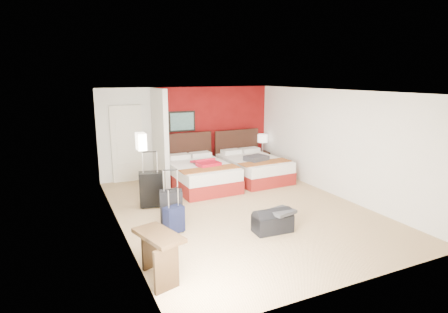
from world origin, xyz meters
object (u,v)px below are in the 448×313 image
suitcase_black (151,190)px  desk (159,256)px  nightstand (262,160)px  table_lamp (262,143)px  suitcase_navy (174,221)px  bed_left (201,175)px  bed_right (254,169)px  red_suitcase_open (206,163)px  duffel_bag (273,222)px  suitcase_charcoal (171,208)px

suitcase_black → desk: size_ratio=0.92×
nightstand → table_lamp: size_ratio=0.95×
suitcase_navy → nightstand: bearing=23.9°
bed_left → suitcase_black: suitcase_black is taller
table_lamp → desk: 6.67m
bed_right → red_suitcase_open: 1.55m
bed_right → suitcase_navy: bearing=-143.6°
duffel_bag → desk: size_ratio=0.87×
bed_right → nightstand: size_ratio=3.83×
duffel_bag → red_suitcase_open: bearing=94.6°
red_suitcase_open → suitcase_charcoal: 2.43m
nightstand → red_suitcase_open: bearing=-148.6°
red_suitcase_open → table_lamp: 2.60m
bed_left → suitcase_charcoal: (-1.39, -1.99, 0.01)m
bed_right → suitcase_black: suitcase_black is taller
nightstand → suitcase_navy: nightstand is taller
suitcase_black → suitcase_charcoal: (0.12, -1.08, -0.06)m
red_suitcase_open → suitcase_black: 1.82m
red_suitcase_open → nightstand: 2.63m
bed_left → bed_right: (1.60, 0.07, -0.01)m
bed_left → duffel_bag: size_ratio=2.89×
bed_right → desk: desk is taller
suitcase_charcoal → suitcase_navy: bearing=-86.5°
desk → table_lamp: bearing=30.3°
table_lamp → suitcase_black: 4.42m
suitcase_navy → duffel_bag: size_ratio=0.68×
bed_left → suitcase_navy: 2.86m
suitcase_charcoal → nightstand: bearing=53.2°
bed_right → suitcase_black: (-3.11, -0.98, 0.08)m
nightstand → desk: (-4.56, -4.85, 0.08)m
red_suitcase_open → suitcase_charcoal: red_suitcase_open is taller
suitcase_black → table_lamp: bearing=38.2°
suitcase_charcoal → bed_left: bearing=70.0°
suitcase_black → suitcase_navy: suitcase_black is taller
nightstand → duffel_bag: size_ratio=0.73×
suitcase_navy → table_lamp: bearing=23.9°
bed_right → desk: (-3.72, -3.89, 0.04)m
bed_left → desk: size_ratio=2.50×
bed_right → red_suitcase_open: size_ratio=2.61×
bed_left → nightstand: 2.65m
bed_right → suitcase_charcoal: suitcase_charcoal is taller
nightstand → suitcase_charcoal: 4.88m
table_lamp → suitcase_charcoal: table_lamp is taller
nightstand → suitcase_navy: bearing=-132.8°
bed_left → suitcase_navy: bearing=-122.9°
table_lamp → suitcase_black: bearing=-153.9°
bed_right → table_lamp: bearing=45.8°
bed_right → duffel_bag: size_ratio=2.81×
bed_right → suitcase_charcoal: bearing=-148.4°
bed_left → nightstand: bed_left is taller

